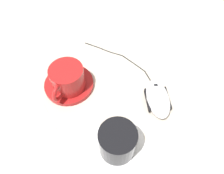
{
  "coord_description": "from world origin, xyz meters",
  "views": [
    {
      "loc": [
        0.11,
        -0.26,
        0.49
      ],
      "look_at": [
        -0.01,
        0.04,
        0.03
      ],
      "focal_mm": 35.0,
      "sensor_mm": 36.0,
      "label": 1
    }
  ],
  "objects_px": {
    "computer_mouse": "(158,98)",
    "coffee_cup": "(67,78)",
    "saucer": "(69,84)",
    "drinking_glass": "(117,142)"
  },
  "relations": [
    {
      "from": "computer_mouse",
      "to": "drinking_glass",
      "type": "height_order",
      "value": "drinking_glass"
    },
    {
      "from": "saucer",
      "to": "coffee_cup",
      "type": "height_order",
      "value": "coffee_cup"
    },
    {
      "from": "coffee_cup",
      "to": "computer_mouse",
      "type": "bearing_deg",
      "value": 12.15
    },
    {
      "from": "saucer",
      "to": "drinking_glass",
      "type": "bearing_deg",
      "value": -31.25
    },
    {
      "from": "saucer",
      "to": "coffee_cup",
      "type": "xyz_separation_m",
      "value": [
        0.01,
        -0.01,
        0.04
      ]
    },
    {
      "from": "saucer",
      "to": "computer_mouse",
      "type": "relative_size",
      "value": 1.03
    },
    {
      "from": "coffee_cup",
      "to": "drinking_glass",
      "type": "xyz_separation_m",
      "value": [
        0.18,
        -0.1,
        -0.0
      ]
    },
    {
      "from": "drinking_glass",
      "to": "coffee_cup",
      "type": "bearing_deg",
      "value": 149.81
    },
    {
      "from": "coffee_cup",
      "to": "drinking_glass",
      "type": "bearing_deg",
      "value": -30.19
    },
    {
      "from": "computer_mouse",
      "to": "coffee_cup",
      "type": "bearing_deg",
      "value": -167.85
    }
  ]
}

